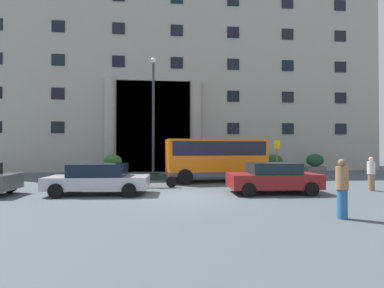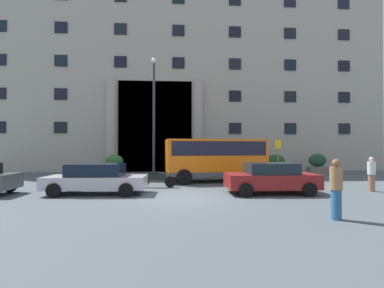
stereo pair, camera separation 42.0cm
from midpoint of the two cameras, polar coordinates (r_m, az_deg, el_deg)
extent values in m
cube|color=#465056|center=(12.50, -0.96, -10.93)|extent=(80.00, 64.00, 0.12)
cube|color=#9D9D90|center=(30.54, -2.48, 11.99)|extent=(38.56, 9.00, 17.75)
cube|color=black|center=(25.47, -6.96, 3.58)|extent=(6.52, 0.12, 8.12)
cylinder|color=#A09F91|center=(25.66, -15.42, 3.57)|extent=(1.00, 1.00, 8.12)
cylinder|color=#A19B94|center=(25.21, 1.58, 3.62)|extent=(1.00, 1.00, 8.12)
cube|color=black|center=(27.12, -24.60, 3.04)|extent=(1.09, 0.08, 1.00)
cube|color=black|center=(25.94, 9.16, 3.15)|extent=(1.09, 0.08, 1.00)
cube|color=black|center=(27.53, 19.67, 2.96)|extent=(1.09, 0.08, 1.00)
cube|color=black|center=(29.93, 28.76, 2.72)|extent=(1.09, 0.08, 1.00)
cube|color=black|center=(27.46, -24.57, 9.15)|extent=(1.09, 0.08, 1.00)
cube|color=black|center=(26.30, 9.14, 9.53)|extent=(1.09, 0.08, 1.00)
cube|color=black|center=(27.87, 19.64, 8.98)|extent=(1.09, 0.08, 1.00)
cube|color=black|center=(30.25, 28.72, 8.26)|extent=(1.09, 0.08, 1.00)
cube|color=black|center=(30.27, -33.94, 13.95)|extent=(1.09, 0.08, 1.00)
cube|color=black|center=(28.11, -24.54, 15.04)|extent=(1.09, 0.08, 1.00)
cube|color=black|center=(26.77, -13.80, 15.81)|extent=(1.09, 0.08, 1.00)
cube|color=black|center=(26.38, -2.28, 16.04)|extent=(1.09, 0.08, 1.00)
cube|color=black|center=(26.98, 9.13, 15.66)|extent=(1.09, 0.08, 1.00)
cube|color=black|center=(28.51, 19.61, 14.79)|extent=(1.09, 0.08, 1.00)
cube|color=black|center=(30.84, 28.69, 13.65)|extent=(1.09, 0.08, 1.00)
cube|color=black|center=(31.14, -33.90, 19.17)|extent=(1.09, 0.08, 1.00)
cube|color=black|center=(29.04, -24.51, 20.61)|extent=(1.09, 0.08, 1.00)
cube|color=black|center=(27.74, -13.78, 21.61)|extent=(1.09, 0.08, 1.00)
cube|color=black|center=(27.36, -2.28, 21.92)|extent=(1.09, 0.08, 1.00)
cube|color=black|center=(27.95, 9.12, 21.43)|extent=(1.09, 0.08, 1.00)
cube|color=black|center=(29.43, 19.59, 20.29)|extent=(1.09, 0.08, 1.00)
cube|color=black|center=(31.68, 28.66, 18.78)|extent=(1.09, 0.08, 1.00)
cube|color=black|center=(29.18, 9.10, 26.76)|extent=(1.09, 0.08, 1.00)
cube|color=black|center=(30.60, 19.56, 25.42)|extent=(1.09, 0.08, 1.00)
cube|color=black|center=(32.77, 28.62, 23.62)|extent=(1.09, 0.08, 1.00)
cube|color=orange|center=(18.02, 5.31, -2.61)|extent=(6.38, 3.10, 2.22)
cube|color=black|center=(18.01, 5.31, -0.88)|extent=(6.01, 3.08, 0.85)
cube|color=black|center=(19.02, 14.11, -1.41)|extent=(0.28, 2.04, 1.07)
cube|color=#44454E|center=(18.08, 5.32, -5.75)|extent=(6.38, 3.13, 0.24)
cylinder|color=black|center=(19.90, 10.41, -5.63)|extent=(0.93, 0.38, 0.90)
cylinder|color=black|center=(17.64, 13.17, -6.25)|extent=(0.93, 0.38, 0.90)
cylinder|color=black|center=(18.85, -2.02, -5.91)|extent=(0.93, 0.38, 0.90)
cylinder|color=black|center=(16.45, -0.86, -6.67)|extent=(0.93, 0.38, 0.90)
cylinder|color=#989717|center=(21.08, 17.47, -2.97)|extent=(0.08, 0.08, 2.63)
cube|color=yellow|center=(21.03, 17.49, -0.07)|extent=(0.44, 0.03, 0.60)
cube|color=#6D655B|center=(24.79, 16.95, -5.05)|extent=(1.62, 0.75, 0.54)
ellipsoid|color=#234827|center=(24.75, 16.95, -3.23)|extent=(1.56, 0.67, 1.04)
cube|color=#6E6857|center=(23.38, -14.93, -5.22)|extent=(1.48, 0.87, 0.62)
ellipsoid|color=#32692B|center=(23.33, -14.92, -3.28)|extent=(1.43, 0.78, 0.96)
cube|color=#6A665B|center=(26.07, 24.42, -4.78)|extent=(1.61, 0.82, 0.56)
ellipsoid|color=#1C442B|center=(26.03, 24.41, -3.01)|extent=(1.54, 0.74, 1.06)
cylinder|color=black|center=(16.28, -32.18, -7.12)|extent=(0.62, 0.21, 0.62)
cube|color=maroon|center=(13.90, 16.44, -7.12)|extent=(4.17, 1.90, 0.66)
cube|color=black|center=(13.85, 16.43, -4.72)|extent=(2.26, 1.66, 0.50)
cylinder|color=black|center=(15.31, 20.29, -7.60)|extent=(0.62, 0.20, 0.62)
cylinder|color=black|center=(13.63, 23.45, -8.45)|extent=(0.62, 0.20, 0.62)
cylinder|color=black|center=(14.43, 9.84, -8.06)|extent=(0.62, 0.20, 0.62)
cylinder|color=black|center=(12.63, 11.77, -9.11)|extent=(0.62, 0.20, 0.62)
cube|color=#B5B1BB|center=(13.86, -17.92, -7.32)|extent=(4.60, 1.91, 0.57)
cube|color=black|center=(13.81, -17.91, -4.97)|extent=(2.50, 1.63, 0.57)
cylinder|color=black|center=(14.42, -10.95, -8.06)|extent=(0.63, 0.22, 0.62)
cylinder|color=black|center=(12.69, -12.24, -9.07)|extent=(0.63, 0.22, 0.62)
cylinder|color=black|center=(15.21, -22.64, -7.63)|extent=(0.63, 0.22, 0.62)
cylinder|color=black|center=(13.59, -25.33, -8.46)|extent=(0.63, 0.22, 0.62)
cylinder|color=black|center=(15.41, -3.62, -7.64)|extent=(0.60, 0.11, 0.60)
cylinder|color=black|center=(15.50, -8.98, -7.59)|extent=(0.60, 0.13, 0.60)
cube|color=black|center=(15.40, -6.31, -6.59)|extent=(0.92, 0.25, 0.32)
cube|color=black|center=(15.40, -6.98, -5.92)|extent=(0.52, 0.21, 0.12)
cylinder|color=#A5A5A8|center=(15.35, -4.05, -5.49)|extent=(0.04, 0.55, 0.03)
cylinder|color=#285A8A|center=(9.76, 28.21, -10.74)|extent=(0.30, 0.30, 0.89)
cylinder|color=olive|center=(9.65, 28.18, -6.13)|extent=(0.36, 0.36, 0.69)
sphere|color=brown|center=(9.62, 28.16, -3.39)|extent=(0.24, 0.24, 0.24)
cylinder|color=#84664B|center=(16.66, 33.11, -6.60)|extent=(0.30, 0.30, 0.83)
cylinder|color=silver|center=(16.60, 33.09, -4.08)|extent=(0.36, 0.36, 0.64)
sphere|color=#E0B391|center=(16.58, 33.08, -2.59)|extent=(0.22, 0.22, 0.22)
cylinder|color=#35373F|center=(20.54, -7.13, 4.78)|extent=(0.18, 0.18, 8.24)
sphere|color=white|center=(21.39, -7.11, 16.32)|extent=(0.40, 0.40, 0.40)
camera|label=1|loc=(0.21, -89.36, -0.01)|focal=26.44mm
camera|label=2|loc=(0.21, 90.64, 0.01)|focal=26.44mm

